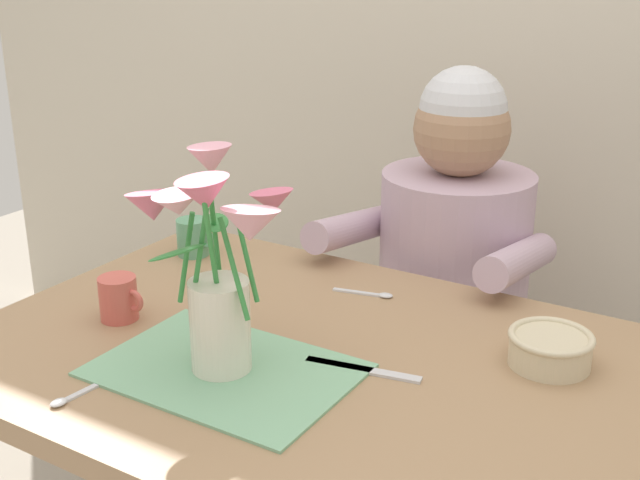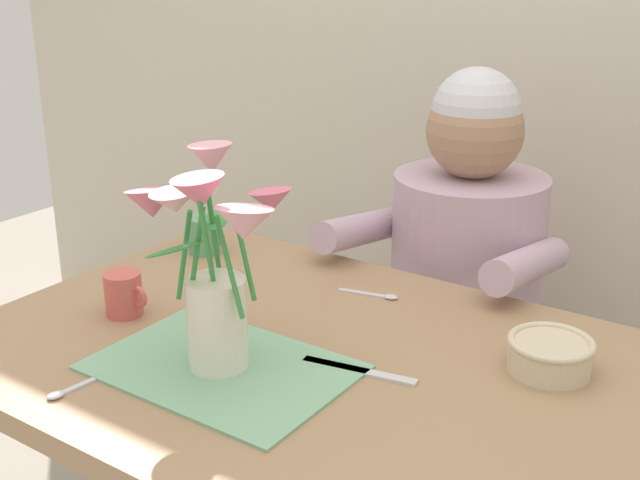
# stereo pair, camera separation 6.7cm
# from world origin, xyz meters

# --- Properties ---
(dining_table) EXTENTS (1.20, 0.80, 0.74)m
(dining_table) POSITION_xyz_m (0.00, 0.00, 0.64)
(dining_table) COLOR #9E7A56
(dining_table) RESTS_ON ground_plane
(seated_person) EXTENTS (0.45, 0.47, 1.14)m
(seated_person) POSITION_xyz_m (-0.02, 0.62, 0.56)
(seated_person) COLOR #4C4C56
(seated_person) RESTS_ON ground_plane
(striped_placemat) EXTENTS (0.40, 0.28, 0.00)m
(striped_placemat) POSITION_xyz_m (-0.10, -0.12, 0.74)
(striped_placemat) COLOR #7AB289
(striped_placemat) RESTS_ON dining_table
(flower_vase) EXTENTS (0.29, 0.24, 0.34)m
(flower_vase) POSITION_xyz_m (-0.11, -0.12, 0.92)
(flower_vase) COLOR silver
(flower_vase) RESTS_ON dining_table
(ceramic_bowl) EXTENTS (0.14, 0.14, 0.06)m
(ceramic_bowl) POSITION_xyz_m (0.33, 0.16, 0.77)
(ceramic_bowl) COLOR beige
(ceramic_bowl) RESTS_ON dining_table
(dinner_knife) EXTENTS (0.19, 0.05, 0.00)m
(dinner_knife) POSITION_xyz_m (0.08, -0.01, 0.74)
(dinner_knife) COLOR silver
(dinner_knife) RESTS_ON dining_table
(ceramic_mug) EXTENTS (0.09, 0.07, 0.08)m
(ceramic_mug) POSITION_xyz_m (-0.47, 0.25, 0.78)
(ceramic_mug) COLOR #569970
(ceramic_mug) RESTS_ON dining_table
(tea_cup) EXTENTS (0.09, 0.07, 0.08)m
(tea_cup) POSITION_xyz_m (-0.38, -0.07, 0.78)
(tea_cup) COLOR #CC564C
(tea_cup) RESTS_ON dining_table
(spoon_0) EXTENTS (0.12, 0.04, 0.01)m
(spoon_0) POSITION_xyz_m (-0.04, 0.26, 0.74)
(spoon_0) COLOR silver
(spoon_0) RESTS_ON dining_table
(spoon_1) EXTENTS (0.03, 0.12, 0.01)m
(spoon_1) POSITION_xyz_m (-0.24, -0.31, 0.74)
(spoon_1) COLOR silver
(spoon_1) RESTS_ON dining_table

